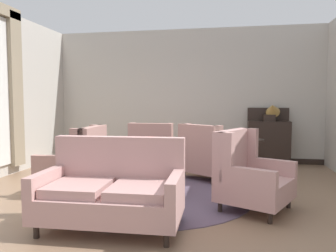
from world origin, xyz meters
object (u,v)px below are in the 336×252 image
(armchair_back_corner, at_px, (208,156))
(gramophone, at_px, (272,111))
(armchair_foreground_right, at_px, (77,164))
(settee, at_px, (112,191))
(armchair_far_left, at_px, (153,151))
(side_table, at_px, (249,156))
(porcelain_vase, at_px, (150,149))
(sideboard, at_px, (268,140))
(armchair_near_sideboard, at_px, (249,176))
(coffee_table, at_px, (153,166))

(armchair_back_corner, height_order, gramophone, gramophone)
(armchair_foreground_right, distance_m, armchair_back_corner, 2.26)
(settee, height_order, armchair_far_left, armchair_far_left)
(armchair_foreground_right, distance_m, side_table, 2.84)
(settee, bearing_deg, armchair_far_left, 92.26)
(porcelain_vase, relative_size, armchair_foreground_right, 0.34)
(armchair_far_left, distance_m, side_table, 1.87)
(armchair_far_left, xyz_separation_m, side_table, (1.80, -0.53, 0.04))
(porcelain_vase, relative_size, side_table, 0.46)
(sideboard, xyz_separation_m, gramophone, (0.04, -0.08, 0.63))
(settee, bearing_deg, armchair_foreground_right, 126.81)
(armchair_foreground_right, height_order, sideboard, sideboard)
(settee, bearing_deg, armchair_back_corner, 68.50)
(side_table, xyz_separation_m, sideboard, (0.50, 1.64, 0.10))
(settee, bearing_deg, gramophone, 59.46)
(armchair_far_left, height_order, gramophone, gramophone)
(porcelain_vase, xyz_separation_m, armchair_near_sideboard, (1.43, -0.55, -0.23))
(armchair_near_sideboard, height_order, armchair_back_corner, armchair_near_sideboard)
(gramophone, bearing_deg, coffee_table, -128.93)
(coffee_table, xyz_separation_m, armchair_near_sideboard, (1.38, -0.51, 0.03))
(armchair_foreground_right, bearing_deg, porcelain_vase, 94.43)
(sideboard, bearing_deg, armchair_foreground_right, -139.63)
(armchair_foreground_right, xyz_separation_m, armchair_back_corner, (1.93, 1.16, -0.00))
(settee, distance_m, gramophone, 4.52)
(side_table, bearing_deg, sideboard, 72.94)
(armchair_foreground_right, xyz_separation_m, sideboard, (3.14, 2.67, 0.13))
(settee, height_order, armchair_foreground_right, armchair_foreground_right)
(gramophone, bearing_deg, settee, -118.73)
(sideboard, bearing_deg, armchair_near_sideboard, -100.74)
(armchair_foreground_right, xyz_separation_m, side_table, (2.64, 1.04, 0.02))
(settee, relative_size, armchair_foreground_right, 1.56)
(settee, xyz_separation_m, armchair_near_sideboard, (1.51, 0.90, 0.03))
(coffee_table, distance_m, armchair_foreground_right, 1.18)
(settee, relative_size, side_table, 2.10)
(gramophone, bearing_deg, armchair_back_corner, -131.31)
(armchair_far_left, relative_size, gramophone, 2.11)
(armchair_near_sideboard, relative_size, armchair_foreground_right, 1.11)
(sideboard, bearing_deg, settee, -117.73)
(armchair_near_sideboard, distance_m, side_table, 1.45)
(sideboard, relative_size, gramophone, 2.69)
(coffee_table, height_order, armchair_foreground_right, armchair_foreground_right)
(settee, height_order, armchair_back_corner, armchair_back_corner)
(side_table, bearing_deg, gramophone, 70.63)
(porcelain_vase, distance_m, sideboard, 3.24)
(coffee_table, height_order, side_table, side_table)
(coffee_table, bearing_deg, sideboard, 52.60)
(gramophone, bearing_deg, side_table, -109.37)
(porcelain_vase, distance_m, armchair_back_corner, 1.33)
(armchair_near_sideboard, xyz_separation_m, sideboard, (0.58, 3.08, 0.12))
(side_table, bearing_deg, coffee_table, -147.37)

